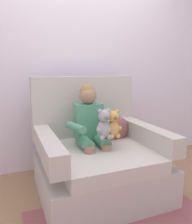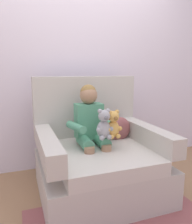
{
  "view_description": "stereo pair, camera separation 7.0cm",
  "coord_description": "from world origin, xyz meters",
  "px_view_note": "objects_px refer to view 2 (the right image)",
  "views": [
    {
      "loc": [
        -0.77,
        -1.83,
        1.17
      ],
      "look_at": [
        -0.05,
        -0.05,
        0.81
      ],
      "focal_mm": 35.61,
      "sensor_mm": 36.0,
      "label": 1
    },
    {
      "loc": [
        -0.7,
        -1.86,
        1.17
      ],
      "look_at": [
        -0.05,
        -0.05,
        0.81
      ],
      "focal_mm": 35.61,
      "sensor_mm": 36.0,
      "label": 2
    }
  ],
  "objects_px": {
    "throw_pillow": "(119,129)",
    "plush_honey": "(113,125)",
    "armchair": "(97,158)",
    "seated_child": "(91,124)",
    "plush_grey": "(104,125)"
  },
  "relations": [
    {
      "from": "plush_grey",
      "to": "armchair",
      "type": "bearing_deg",
      "value": 114.27
    },
    {
      "from": "throw_pillow",
      "to": "armchair",
      "type": "bearing_deg",
      "value": -154.81
    },
    {
      "from": "seated_child",
      "to": "throw_pillow",
      "type": "height_order",
      "value": "seated_child"
    },
    {
      "from": "plush_grey",
      "to": "throw_pillow",
      "type": "xyz_separation_m",
      "value": [
        0.29,
        0.28,
        -0.14
      ]
    },
    {
      "from": "armchair",
      "to": "plush_grey",
      "type": "bearing_deg",
      "value": -85.96
    },
    {
      "from": "armchair",
      "to": "plush_honey",
      "type": "height_order",
      "value": "armchair"
    },
    {
      "from": "seated_child",
      "to": "plush_grey",
      "type": "distance_m",
      "value": 0.19
    },
    {
      "from": "seated_child",
      "to": "throw_pillow",
      "type": "distance_m",
      "value": 0.38
    },
    {
      "from": "plush_honey",
      "to": "throw_pillow",
      "type": "bearing_deg",
      "value": 49.43
    },
    {
      "from": "armchair",
      "to": "plush_honey",
      "type": "distance_m",
      "value": 0.4
    },
    {
      "from": "armchair",
      "to": "seated_child",
      "type": "height_order",
      "value": "armchair"
    },
    {
      "from": "seated_child",
      "to": "plush_honey",
      "type": "height_order",
      "value": "seated_child"
    },
    {
      "from": "plush_grey",
      "to": "seated_child",
      "type": "bearing_deg",
      "value": 129.61
    },
    {
      "from": "throw_pillow",
      "to": "plush_honey",
      "type": "bearing_deg",
      "value": -124.79
    },
    {
      "from": "seated_child",
      "to": "plush_grey",
      "type": "bearing_deg",
      "value": -78.07
    }
  ]
}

